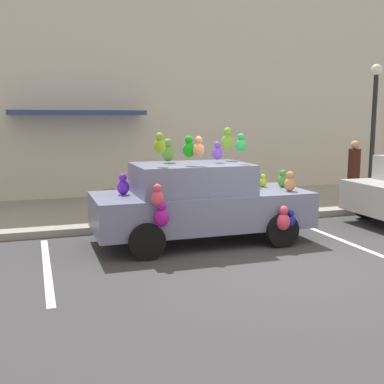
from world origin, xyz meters
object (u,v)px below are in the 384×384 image
teddy_bear_on_sidewalk (109,204)px  street_lamp_post (374,119)px  plush_covered_car (200,201)px  pedestrian_walking_past (354,172)px

teddy_bear_on_sidewalk → street_lamp_post: 7.10m
plush_covered_car → pedestrian_walking_past: size_ratio=2.55×
plush_covered_car → teddy_bear_on_sidewalk: 2.63m
street_lamp_post → pedestrian_walking_past: bearing=88.9°
plush_covered_car → pedestrian_walking_past: 5.96m
teddy_bear_on_sidewalk → street_lamp_post: bearing=-3.5°
plush_covered_car → street_lamp_post: size_ratio=1.16×
street_lamp_post → pedestrian_walking_past: street_lamp_post is taller
plush_covered_car → street_lamp_post: (5.40, 1.77, 1.58)m
plush_covered_car → street_lamp_post: street_lamp_post is taller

